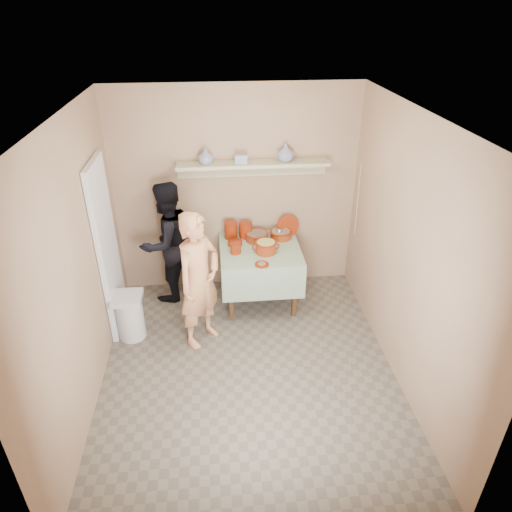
{
  "coord_description": "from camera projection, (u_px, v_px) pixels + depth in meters",
  "views": [
    {
      "loc": [
        -0.27,
        -3.55,
        3.4
      ],
      "look_at": [
        0.15,
        0.75,
        0.95
      ],
      "focal_mm": 32.0,
      "sensor_mm": 36.0,
      "label": 1
    }
  ],
  "objects": [
    {
      "name": "plate_stack_a",
      "position": [
        231.0,
        230.0,
        5.7
      ],
      "size": [
        0.16,
        0.16,
        0.22
      ],
      "primitive_type": "cylinder",
      "color": "maroon",
      "rests_on": "serving_table"
    },
    {
      "name": "empty_bowl",
      "position": [
        235.0,
        243.0,
        5.58
      ],
      "size": [
        0.18,
        0.18,
        0.05
      ],
      "primitive_type": "cylinder",
      "color": "maroon",
      "rests_on": "serving_table"
    },
    {
      "name": "person_cook",
      "position": [
        199.0,
        281.0,
        4.84
      ],
      "size": [
        0.66,
        0.68,
        1.57
      ],
      "primitive_type": "imported",
      "rotation": [
        0.0,
        0.0,
        0.84
      ],
      "color": "tan",
      "rests_on": "ground"
    },
    {
      "name": "bowl_stack",
      "position": [
        236.0,
        248.0,
        5.38
      ],
      "size": [
        0.13,
        0.13,
        0.13
      ],
      "primitive_type": "cylinder",
      "color": "maroon",
      "rests_on": "serving_table"
    },
    {
      "name": "person_helper",
      "position": [
        168.0,
        243.0,
        5.61
      ],
      "size": [
        0.96,
        0.94,
        1.55
      ],
      "primitive_type": "imported",
      "rotation": [
        0.0,
        0.0,
        -2.42
      ],
      "color": "black",
      "rests_on": "ground"
    },
    {
      "name": "ground",
      "position": [
        249.0,
        371.0,
        4.77
      ],
      "size": [
        3.5,
        3.5,
        0.0
      ],
      "primitive_type": "plane",
      "color": "#62594D",
      "rests_on": "ground"
    },
    {
      "name": "tile_panel",
      "position": [
        108.0,
        250.0,
        4.98
      ],
      "size": [
        0.06,
        0.7,
        2.0
      ],
      "primitive_type": "cube",
      "color": "silver",
      "rests_on": "ground"
    },
    {
      "name": "ladle",
      "position": [
        280.0,
        231.0,
        5.67
      ],
      "size": [
        0.08,
        0.26,
        0.19
      ],
      "color": "silver",
      "rests_on": "cazuela_meat_b"
    },
    {
      "name": "serving_table",
      "position": [
        260.0,
        256.0,
        5.59
      ],
      "size": [
        0.97,
        0.97,
        0.76
      ],
      "color": "#4C2D16",
      "rests_on": "ground"
    },
    {
      "name": "cazuela_meat_a",
      "position": [
        257.0,
        236.0,
        5.67
      ],
      "size": [
        0.3,
        0.3,
        0.1
      ],
      "color": "#6A1D07",
      "rests_on": "serving_table"
    },
    {
      "name": "vase_right",
      "position": [
        286.0,
        152.0,
        5.33
      ],
      "size": [
        0.23,
        0.23,
        0.21
      ],
      "primitive_type": "imported",
      "rotation": [
        0.0,
        0.0,
        -0.18
      ],
      "color": "navy",
      "rests_on": "wall_shelf"
    },
    {
      "name": "room_shell",
      "position": [
        247.0,
        233.0,
        3.98
      ],
      "size": [
        3.04,
        3.54,
        2.62
      ],
      "color": "#A38064",
      "rests_on": "ground"
    },
    {
      "name": "front_plate",
      "position": [
        262.0,
        264.0,
        5.16
      ],
      "size": [
        0.16,
        0.16,
        0.03
      ],
      "color": "maroon",
      "rests_on": "serving_table"
    },
    {
      "name": "plate_stack_b",
      "position": [
        246.0,
        230.0,
        5.73
      ],
      "size": [
        0.17,
        0.17,
        0.2
      ],
      "primitive_type": "cylinder",
      "color": "maroon",
      "rests_on": "serving_table"
    },
    {
      "name": "cazuela_meat_b",
      "position": [
        281.0,
        234.0,
        5.72
      ],
      "size": [
        0.28,
        0.28,
        0.1
      ],
      "color": "#6A1D07",
      "rests_on": "serving_table"
    },
    {
      "name": "vase_left",
      "position": [
        206.0,
        156.0,
        5.24
      ],
      "size": [
        0.22,
        0.22,
        0.19
      ],
      "primitive_type": "imported",
      "rotation": [
        0.0,
        0.0,
        0.26
      ],
      "color": "navy",
      "rests_on": "wall_shelf"
    },
    {
      "name": "trash_bin",
      "position": [
        130.0,
        316.0,
        5.13
      ],
      "size": [
        0.32,
        0.32,
        0.56
      ],
      "color": "silver",
      "rests_on": "ground"
    },
    {
      "name": "cazuela_rice",
      "position": [
        266.0,
        246.0,
        5.38
      ],
      "size": [
        0.33,
        0.25,
        0.14
      ],
      "color": "#6A1D07",
      "rests_on": "serving_table"
    },
    {
      "name": "electrical_cord",
      "position": [
        358.0,
        200.0,
        5.56
      ],
      "size": [
        0.01,
        0.05,
        0.9
      ],
      "color": "silver",
      "rests_on": "wall_shelf"
    },
    {
      "name": "ceramic_box",
      "position": [
        241.0,
        159.0,
        5.29
      ],
      "size": [
        0.15,
        0.11,
        0.1
      ],
      "primitive_type": "cube",
      "rotation": [
        0.0,
        0.0,
        -0.07
      ],
      "color": "navy",
      "rests_on": "wall_shelf"
    },
    {
      "name": "propped_lid",
      "position": [
        288.0,
        226.0,
        5.77
      ],
      "size": [
        0.3,
        0.15,
        0.28
      ],
      "primitive_type": "cylinder",
      "rotation": [
        1.28,
        0.0,
        0.17
      ],
      "color": "maroon",
      "rests_on": "serving_table"
    },
    {
      "name": "wall_shelf",
      "position": [
        253.0,
        165.0,
        5.39
      ],
      "size": [
        1.8,
        0.25,
        0.21
      ],
      "color": "tan",
      "rests_on": "room_shell"
    }
  ]
}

